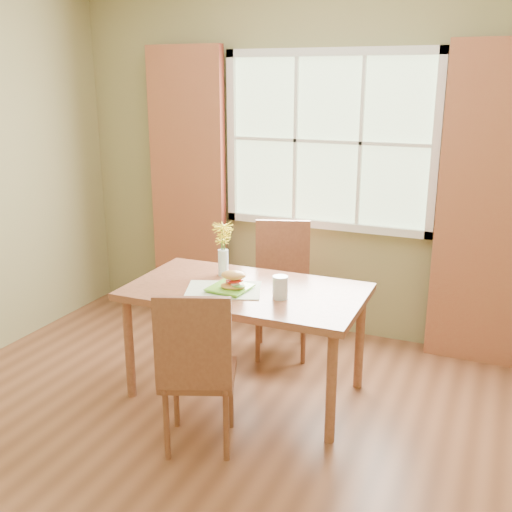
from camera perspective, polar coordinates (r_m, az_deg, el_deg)
The scene contains 12 objects.
room at distance 2.84m, azimuth -4.24°, elevation 4.31°, with size 4.24×3.84×2.74m.
window at distance 4.54m, azimuth 6.87°, elevation 10.77°, with size 1.62×0.06×1.32m.
curtain_left at distance 4.96m, azimuth -6.50°, elevation 6.62°, with size 0.65×0.08×2.20m, color maroon.
curtain_right at distance 4.32m, azimuth 21.10°, elevation 4.12°, with size 0.65×0.08×2.20m, color maroon.
dining_table at distance 3.72m, azimuth -0.96°, elevation -4.15°, with size 1.46×0.84×0.71m.
chair_near at distance 3.19m, azimuth -5.69°, elevation -10.34°, with size 0.50×0.50×0.93m.
chair_far at distance 4.37m, azimuth 2.49°, elevation -2.45°, with size 0.51×0.51×0.96m.
placemat at distance 3.67m, azimuth -3.11°, elevation -3.23°, with size 0.45×0.33×0.01m, color #EEF2CD.
plate at distance 3.65m, azimuth -2.51°, elevation -3.17°, with size 0.23×0.23×0.01m, color #66B62D.
croissant_sandwich at distance 3.61m, azimuth -2.17°, elevation -2.33°, with size 0.18×0.14×0.12m.
water_glass at distance 3.51m, azimuth 2.33°, elevation -3.05°, with size 0.09×0.09×0.14m.
flower_vase at distance 3.88m, azimuth -3.15°, elevation 1.27°, with size 0.14×0.14×0.35m.
Camera 1 is at (1.29, -2.46, 1.95)m, focal length 42.00 mm.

